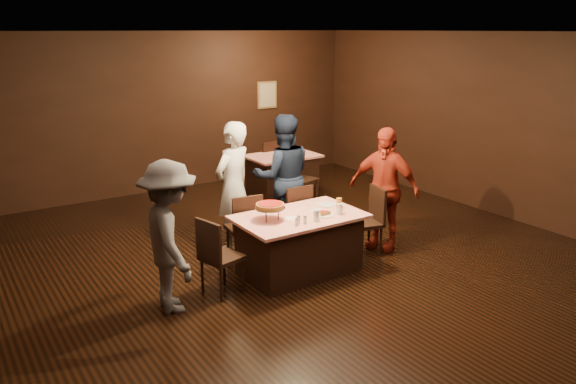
# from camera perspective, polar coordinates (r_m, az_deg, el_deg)

# --- Properties ---
(room) EXTENTS (10.00, 10.04, 3.02)m
(room) POSITION_cam_1_polar(r_m,az_deg,el_deg) (6.57, 3.94, 8.35)
(room) COLOR black
(room) RESTS_ON ground
(main_table) EXTENTS (1.60, 1.00, 0.77)m
(main_table) POSITION_cam_1_polar(r_m,az_deg,el_deg) (7.22, 1.13, -5.28)
(main_table) COLOR red
(main_table) RESTS_ON ground
(back_table) EXTENTS (1.30, 0.90, 0.77)m
(back_table) POSITION_cam_1_polar(r_m,az_deg,el_deg) (10.57, -0.59, 1.74)
(back_table) COLOR red
(back_table) RESTS_ON ground
(chair_far_left) EXTENTS (0.48, 0.48, 0.95)m
(chair_far_left) POSITION_cam_1_polar(r_m,az_deg,el_deg) (7.60, -4.57, -3.50)
(chair_far_left) COLOR black
(chair_far_left) RESTS_ON ground
(chair_far_right) EXTENTS (0.43, 0.43, 0.95)m
(chair_far_right) POSITION_cam_1_polar(r_m,az_deg,el_deg) (7.99, 0.46, -2.45)
(chair_far_right) COLOR black
(chair_far_right) RESTS_ON ground
(chair_end_left) EXTENTS (0.51, 0.51, 0.95)m
(chair_end_left) POSITION_cam_1_polar(r_m,az_deg,el_deg) (6.68, -6.73, -6.43)
(chair_end_left) COLOR black
(chair_end_left) RESTS_ON ground
(chair_end_right) EXTENTS (0.50, 0.50, 0.95)m
(chair_end_right) POSITION_cam_1_polar(r_m,az_deg,el_deg) (7.83, 7.80, -2.99)
(chair_end_right) COLOR black
(chair_end_right) RESTS_ON ground
(chair_back_near) EXTENTS (0.51, 0.51, 0.95)m
(chair_back_near) POSITION_cam_1_polar(r_m,az_deg,el_deg) (9.98, 1.59, 1.39)
(chair_back_near) COLOR black
(chair_back_near) RESTS_ON ground
(chair_back_far) EXTENTS (0.47, 0.47, 0.95)m
(chair_back_far) POSITION_cam_1_polar(r_m,az_deg,el_deg) (11.04, -2.27, 2.84)
(chair_back_far) COLOR black
(chair_back_far) RESTS_ON ground
(diner_white_jacket) EXTENTS (0.79, 0.67, 1.83)m
(diner_white_jacket) POSITION_cam_1_polar(r_m,az_deg,el_deg) (7.86, -5.60, 0.54)
(diner_white_jacket) COLOR silver
(diner_white_jacket) RESTS_ON ground
(diner_navy_hoodie) EXTENTS (1.10, 0.99, 1.86)m
(diner_navy_hoodie) POSITION_cam_1_polar(r_m,az_deg,el_deg) (8.30, -0.51, 1.56)
(diner_navy_hoodie) COLOR #141C32
(diner_navy_hoodie) RESTS_ON ground
(diner_grey_knit) EXTENTS (0.78, 1.18, 1.71)m
(diner_grey_knit) POSITION_cam_1_polar(r_m,az_deg,el_deg) (6.26, -11.91, -4.51)
(diner_grey_knit) COLOR #4F4E52
(diner_grey_knit) RESTS_ON ground
(diner_red_shirt) EXTENTS (0.81, 1.11, 1.75)m
(diner_red_shirt) POSITION_cam_1_polar(r_m,az_deg,el_deg) (7.99, 9.70, 0.34)
(diner_red_shirt) COLOR #A02918
(diner_red_shirt) RESTS_ON ground
(pizza_stand) EXTENTS (0.38, 0.38, 0.22)m
(pizza_stand) POSITION_cam_1_polar(r_m,az_deg,el_deg) (6.87, -1.84, -1.43)
(pizza_stand) COLOR black
(pizza_stand) RESTS_ON main_table
(plate_with_slice) EXTENTS (0.25, 0.25, 0.06)m
(plate_with_slice) POSITION_cam_1_polar(r_m,az_deg,el_deg) (7.08, 3.64, -2.22)
(plate_with_slice) COLOR white
(plate_with_slice) RESTS_ON main_table
(plate_empty) EXTENTS (0.25, 0.25, 0.01)m
(plate_empty) POSITION_cam_1_polar(r_m,az_deg,el_deg) (7.51, 3.96, -1.28)
(plate_empty) COLOR white
(plate_empty) RESTS_ON main_table
(glass_front_left) EXTENTS (0.08, 0.08, 0.14)m
(glass_front_left) POSITION_cam_1_polar(r_m,az_deg,el_deg) (6.87, 2.91, -2.43)
(glass_front_left) COLOR silver
(glass_front_left) RESTS_ON main_table
(glass_front_right) EXTENTS (0.08, 0.08, 0.14)m
(glass_front_right) POSITION_cam_1_polar(r_m,az_deg,el_deg) (7.14, 5.27, -1.75)
(glass_front_right) COLOR silver
(glass_front_right) RESTS_ON main_table
(glass_amber) EXTENTS (0.08, 0.08, 0.14)m
(glass_amber) POSITION_cam_1_polar(r_m,az_deg,el_deg) (7.37, 5.22, -1.15)
(glass_amber) COLOR #BF7F26
(glass_amber) RESTS_ON main_table
(condiments) EXTENTS (0.17, 0.10, 0.09)m
(condiments) POSITION_cam_1_polar(r_m,az_deg,el_deg) (6.76, 1.25, -2.91)
(condiments) COLOR silver
(condiments) RESTS_ON main_table
(napkin_center) EXTENTS (0.19, 0.19, 0.01)m
(napkin_center) POSITION_cam_1_polar(r_m,az_deg,el_deg) (7.26, 3.10, -1.94)
(napkin_center) COLOR white
(napkin_center) RESTS_ON main_table
(napkin_left) EXTENTS (0.21, 0.21, 0.01)m
(napkin_left) POSITION_cam_1_polar(r_m,az_deg,el_deg) (6.97, 0.36, -2.69)
(napkin_left) COLOR white
(napkin_left) RESTS_ON main_table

